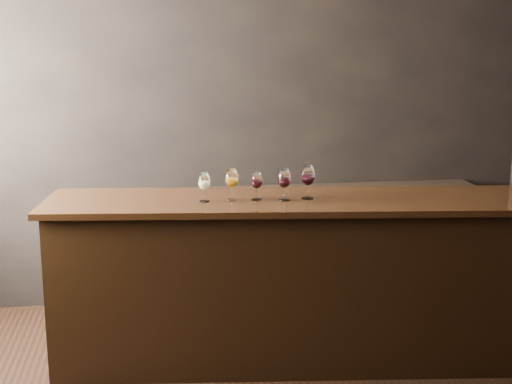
{
  "coord_description": "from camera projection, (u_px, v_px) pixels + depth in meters",
  "views": [
    {
      "loc": [
        -0.52,
        -3.34,
        2.11
      ],
      "look_at": [
        0.12,
        1.01,
        1.15
      ],
      "focal_mm": 50.0,
      "sensor_mm": 36.0,
      "label": 1
    }
  ],
  "objects": [
    {
      "name": "room_shell",
      "position": [
        211.0,
        100.0,
        3.44
      ],
      "size": [
        5.02,
        4.52,
        2.81
      ],
      "color": "black",
      "rests_on": "ground"
    },
    {
      "name": "bar_counter",
      "position": [
        290.0,
        283.0,
        4.66
      ],
      "size": [
        3.08,
        0.99,
        1.06
      ],
      "primitive_type": "cube",
      "rotation": [
        0.0,
        0.0,
        -0.11
      ],
      "color": "black",
      "rests_on": "ground"
    },
    {
      "name": "bar_top",
      "position": [
        291.0,
        202.0,
        4.55
      ],
      "size": [
        3.19,
        1.07,
        0.04
      ],
      "primitive_type": "cube",
      "rotation": [
        0.0,
        0.0,
        -0.11
      ],
      "color": "black",
      "rests_on": "bar_counter"
    },
    {
      "name": "back_bar_shelf",
      "position": [
        315.0,
        246.0,
        5.72
      ],
      "size": [
        2.61,
        0.4,
        0.94
      ],
      "primitive_type": "cube",
      "color": "black",
      "rests_on": "ground"
    },
    {
      "name": "glass_white",
      "position": [
        204.0,
        182.0,
        4.44
      ],
      "size": [
        0.08,
        0.08,
        0.18
      ],
      "color": "white",
      "rests_on": "bar_top"
    },
    {
      "name": "glass_amber",
      "position": [
        232.0,
        179.0,
        4.48
      ],
      "size": [
        0.08,
        0.08,
        0.2
      ],
      "color": "white",
      "rests_on": "bar_top"
    },
    {
      "name": "glass_red_a",
      "position": [
        257.0,
        181.0,
        4.49
      ],
      "size": [
        0.08,
        0.08,
        0.18
      ],
      "color": "white",
      "rests_on": "bar_top"
    },
    {
      "name": "glass_red_b",
      "position": [
        284.0,
        179.0,
        4.47
      ],
      "size": [
        0.09,
        0.09,
        0.2
      ],
      "color": "white",
      "rests_on": "bar_top"
    },
    {
      "name": "glass_red_c",
      "position": [
        308.0,
        176.0,
        4.52
      ],
      "size": [
        0.09,
        0.09,
        0.21
      ],
      "color": "white",
      "rests_on": "bar_top"
    }
  ]
}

